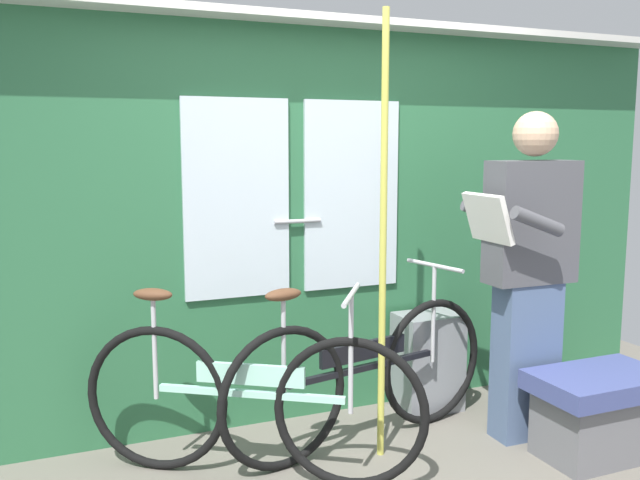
{
  "coord_description": "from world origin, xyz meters",
  "views": [
    {
      "loc": [
        -1.59,
        -2.55,
        1.63
      ],
      "look_at": [
        -0.24,
        0.65,
        1.13
      ],
      "focal_mm": 38.55,
      "sensor_mm": 36.0,
      "label": 1
    }
  ],
  "objects": [
    {
      "name": "bicycle_leaning_behind",
      "position": [
        -0.0,
        0.63,
        0.39
      ],
      "size": [
        1.72,
        0.52,
        0.95
      ],
      "rotation": [
        0.0,
        0.0,
        0.21
      ],
      "color": "black",
      "rests_on": "ground_plane"
    },
    {
      "name": "handrail_pole",
      "position": [
        0.03,
        0.48,
        1.14
      ],
      "size": [
        0.04,
        0.04,
        2.27
      ],
      "primitive_type": "cylinder",
      "color": "#C6C14C",
      "rests_on": "ground_plane"
    },
    {
      "name": "trash_bin_by_wall",
      "position": [
        0.59,
        0.93,
        0.3
      ],
      "size": [
        0.38,
        0.28,
        0.6
      ],
      "primitive_type": "cube",
      "color": "gray",
      "rests_on": "ground_plane"
    },
    {
      "name": "passenger_reading_newspaper",
      "position": [
        0.86,
        0.38,
        0.95
      ],
      "size": [
        0.59,
        0.52,
        1.79
      ],
      "rotation": [
        0.0,
        0.0,
        3.11
      ],
      "color": "slate",
      "rests_on": "ground_plane"
    },
    {
      "name": "bench_seat_corner",
      "position": [
        1.06,
        0.02,
        0.24
      ],
      "size": [
        0.7,
        0.44,
        0.45
      ],
      "color": "#3D477F",
      "rests_on": "ground_plane"
    },
    {
      "name": "train_door_wall",
      "position": [
        -0.01,
        1.14,
        1.21
      ],
      "size": [
        4.72,
        0.28,
        2.31
      ],
      "color": "#2D6B42",
      "rests_on": "ground_plane"
    },
    {
      "name": "bicycle_near_door",
      "position": [
        -0.68,
        0.5,
        0.39
      ],
      "size": [
        1.45,
        0.99,
        0.95
      ],
      "rotation": [
        0.0,
        0.0,
        -0.59
      ],
      "color": "black",
      "rests_on": "ground_plane"
    }
  ]
}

